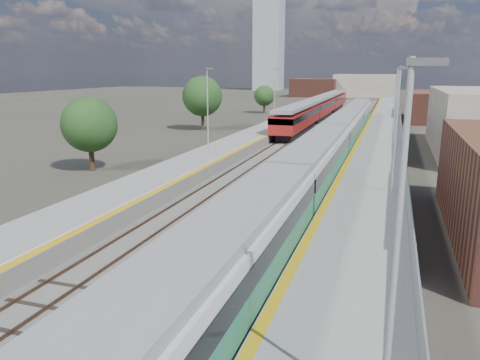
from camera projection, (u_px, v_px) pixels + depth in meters
The scene contains 11 objects.
ground at pixel (336, 140), 56.65m from camera, with size 320.00×320.00×0.00m, color #47443A.
ballast_bed at pixel (320, 136), 59.63m from camera, with size 10.50×155.00×0.06m, color #565451.
tracks at pixel (327, 134), 60.99m from camera, with size 8.96×160.00×0.17m.
platform_right at pixel (382, 135), 57.25m from camera, with size 4.70×155.00×8.52m.
platform_left at pixel (269, 131), 61.55m from camera, with size 4.30×155.00×8.52m.
buildings at pixel (312, 62), 141.67m from camera, with size 72.00×185.50×40.00m.
green_train at pixel (334, 141), 41.72m from camera, with size 2.78×77.39×3.06m.
red_train at pixel (320, 107), 79.89m from camera, with size 2.95×59.73×3.72m.
tree_a at pixel (89, 125), 38.55m from camera, with size 4.58×4.58×6.20m.
tree_b at pixel (202, 96), 64.97m from camera, with size 5.56×5.56×7.53m.
tree_c at pixel (264, 96), 91.42m from camera, with size 3.96×3.96×5.36m.
Camera 1 is at (6.33, -7.08, 8.28)m, focal length 35.00 mm.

